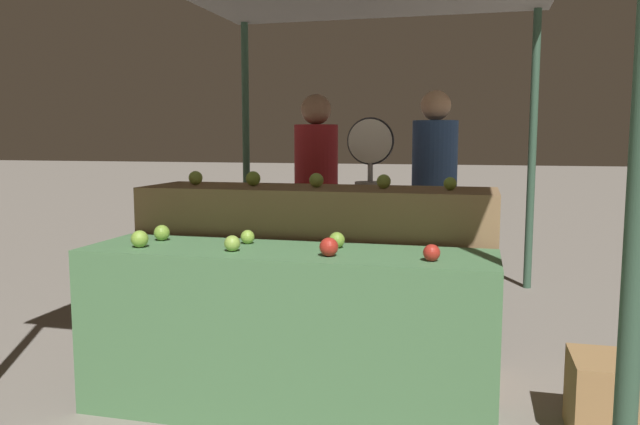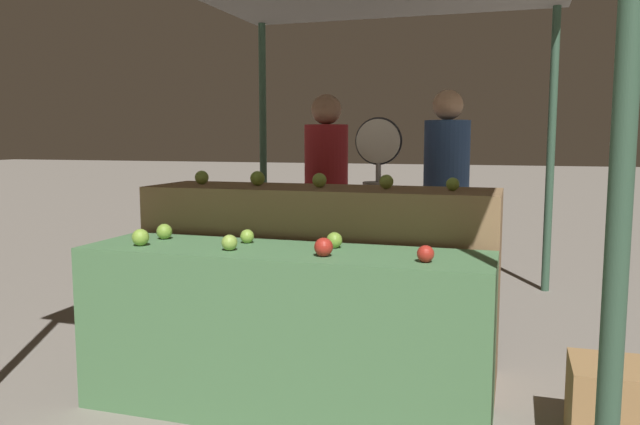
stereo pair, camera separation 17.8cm
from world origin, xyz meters
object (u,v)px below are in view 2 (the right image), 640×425
person_customer_left (446,187)px  wooden_crate_side (614,406)px  produce_scale (378,177)px  person_vendor_at_scale (326,190)px

person_customer_left → wooden_crate_side: (0.94, -1.85, -0.81)m
produce_scale → person_customer_left: (0.38, 0.65, -0.10)m
person_customer_left → person_vendor_at_scale: bearing=21.5°
person_vendor_at_scale → produce_scale: bearing=144.9°
produce_scale → person_customer_left: person_customer_left is taller
produce_scale → wooden_crate_side: (1.32, -1.20, -0.91)m
produce_scale → person_vendor_at_scale: (-0.45, 0.29, -0.12)m
person_customer_left → produce_scale: bearing=57.3°
person_vendor_at_scale → person_customer_left: person_customer_left is taller
produce_scale → person_vendor_at_scale: bearing=147.5°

